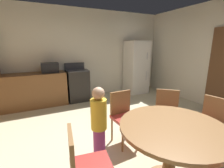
# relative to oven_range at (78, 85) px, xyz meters

# --- Properties ---
(ground_plane) EXTENTS (14.00, 14.00, 0.00)m
(ground_plane) POSITION_rel_oven_range_xyz_m (0.27, -2.58, -0.47)
(ground_plane) COLOR beige
(wall_back) EXTENTS (5.84, 0.12, 2.70)m
(wall_back) POSITION_rel_oven_range_xyz_m (0.27, 0.40, 0.88)
(wall_back) COLOR silver
(wall_back) RESTS_ON ground
(kitchen_counter) EXTENTS (2.00, 0.60, 0.90)m
(kitchen_counter) POSITION_rel_oven_range_xyz_m (-1.35, -0.00, -0.02)
(kitchen_counter) COLOR brown
(kitchen_counter) RESTS_ON ground
(oven_range) EXTENTS (0.60, 0.60, 1.10)m
(oven_range) POSITION_rel_oven_range_xyz_m (0.00, 0.00, 0.00)
(oven_range) COLOR black
(oven_range) RESTS_ON ground
(refrigerator) EXTENTS (0.68, 0.68, 1.76)m
(refrigerator) POSITION_rel_oven_range_xyz_m (2.04, -0.05, 0.41)
(refrigerator) COLOR white
(refrigerator) RESTS_ON ground
(microwave) EXTENTS (0.44, 0.32, 0.26)m
(microwave) POSITION_rel_oven_range_xyz_m (-0.73, -0.00, 0.56)
(microwave) COLOR black
(microwave) RESTS_ON kitchen_counter
(dining_table) EXTENTS (1.18, 1.18, 0.76)m
(dining_table) POSITION_rel_oven_range_xyz_m (0.24, -3.43, 0.13)
(dining_table) COLOR olive
(dining_table) RESTS_ON ground
(chair_east) EXTENTS (0.46, 0.46, 0.87)m
(chair_east) POSITION_rel_oven_range_xyz_m (1.20, -3.28, 0.03)
(chair_east) COLOR olive
(chair_east) RESTS_ON ground
(chair_northeast) EXTENTS (0.56, 0.56, 0.87)m
(chair_northeast) POSITION_rel_oven_range_xyz_m (0.89, -2.70, 0.03)
(chair_northeast) COLOR olive
(chair_northeast) RESTS_ON ground
(chair_north) EXTENTS (0.42, 0.42, 0.87)m
(chair_north) POSITION_rel_oven_range_xyz_m (0.18, -2.45, 0.03)
(chair_north) COLOR olive
(chair_north) RESTS_ON ground
(chair_west) EXTENTS (0.45, 0.45, 0.87)m
(chair_west) POSITION_rel_oven_range_xyz_m (-0.73, -3.30, 0.03)
(chair_west) COLOR olive
(chair_west) RESTS_ON ground
(person_child) EXTENTS (0.31, 0.31, 1.09)m
(person_child) POSITION_rel_oven_range_xyz_m (-0.36, -2.70, 0.11)
(person_child) COLOR #8C337A
(person_child) RESTS_ON ground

